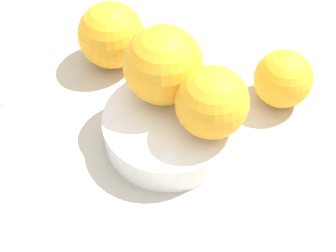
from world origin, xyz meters
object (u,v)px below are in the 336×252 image
object	(u,v)px
orange_loose_0	(111,35)
orange_loose_1	(283,79)
orange_in_bowl_0	(163,65)
fruit_bowl	(168,129)
orange_in_bowl_1	(212,102)

from	to	relation	value
orange_loose_0	orange_loose_1	xyz separation A→B (cm)	(-10.50, 19.45, -0.76)
orange_in_bowl_0	orange_loose_1	distance (cm)	15.24
orange_loose_0	orange_loose_1	world-z (taller)	orange_loose_0
orange_loose_0	orange_loose_1	size ratio (longest dim) A/B	1.22
orange_loose_1	fruit_bowl	bearing A→B (deg)	-18.77
fruit_bowl	orange_in_bowl_0	distance (cm)	7.40
orange_in_bowl_1	orange_loose_0	distance (cm)	18.90
orange_loose_0	fruit_bowl	bearing A→B (deg)	75.52
orange_in_bowl_0	fruit_bowl	bearing A→B (deg)	55.03
orange_in_bowl_0	orange_in_bowl_1	size ratio (longest dim) A/B	1.14
orange_in_bowl_1	orange_loose_1	xyz separation A→B (cm)	(-11.84, 0.91, -4.19)
fruit_bowl	orange_loose_1	size ratio (longest dim) A/B	2.08
orange_in_bowl_0	orange_loose_0	bearing A→B (deg)	-98.17
orange_in_bowl_0	orange_loose_0	size ratio (longest dim) A/B	1.02
orange_in_bowl_1	orange_loose_0	xyz separation A→B (cm)	(-1.33, -18.54, -3.44)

